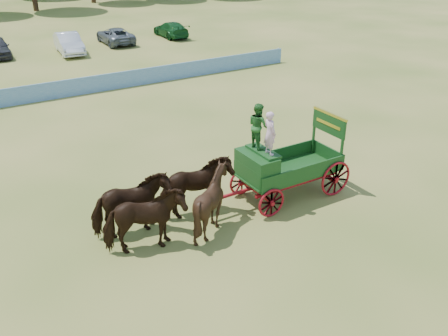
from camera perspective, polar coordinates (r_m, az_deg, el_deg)
ground at (r=18.51m, az=10.51°, el=-4.80°), size 160.00×160.00×0.00m
horse_lead_left at (r=15.74m, az=-9.07°, el=-6.04°), size 2.75×1.66×2.17m
horse_lead_right at (r=16.62m, az=-10.57°, el=-4.29°), size 2.63×1.33×2.17m
horse_wheel_left at (r=16.61m, az=-1.45°, el=-3.81°), size 2.11×1.91×2.17m
horse_wheel_right at (r=17.46m, az=-3.26°, el=-2.27°), size 2.61×1.28×2.17m
farm_dray at (r=18.23m, az=5.65°, el=1.02°), size 6.00×2.00×3.79m
sponsor_banner at (r=32.44m, az=-12.38°, el=9.69°), size 26.00×0.08×1.05m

